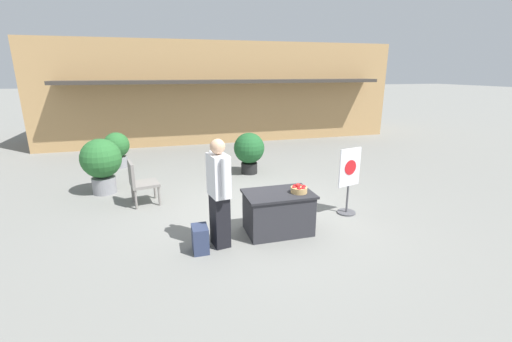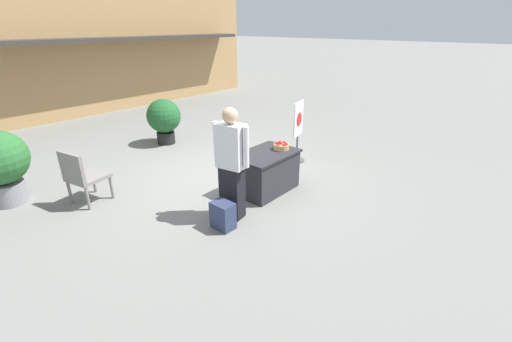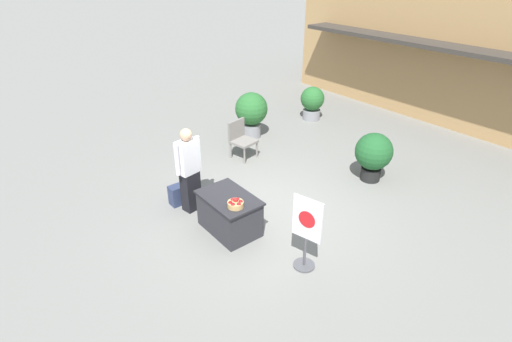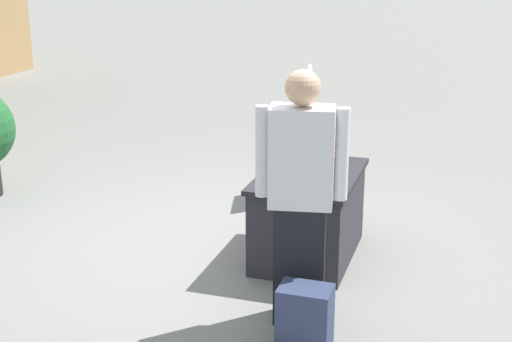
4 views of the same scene
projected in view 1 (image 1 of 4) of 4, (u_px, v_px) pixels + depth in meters
The scene contains 11 objects.
ground_plane at pixel (261, 213), 6.82m from camera, with size 120.00×120.00×0.00m, color slate.
storefront_building at pixel (219, 91), 14.74m from camera, with size 13.85×4.69×3.82m.
display_table at pixel (278, 212), 5.95m from camera, with size 1.17×0.78×0.73m.
apple_basket at pixel (299, 189), 5.84m from camera, with size 0.28×0.28×0.16m.
person_visitor at pixel (219, 193), 5.34m from camera, with size 0.33×0.60×1.75m.
backpack at pixel (200, 239), 5.33m from camera, with size 0.24×0.34×0.42m.
poster_board at pixel (349, 180), 6.63m from camera, with size 0.51×0.36×1.32m.
patio_chair at pixel (139, 181), 7.14m from camera, with size 0.64×0.64×0.95m.
potted_plant_far_right at pixel (249, 150), 9.33m from camera, with size 0.84×0.84×1.13m.
potted_plant_near_right at pixel (117, 148), 9.98m from camera, with size 0.73×0.73×1.03m.
potted_plant_near_left at pixel (101, 162), 7.77m from camera, with size 0.90×0.90×1.27m.
Camera 1 is at (-1.82, -6.04, 2.72)m, focal length 24.00 mm.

